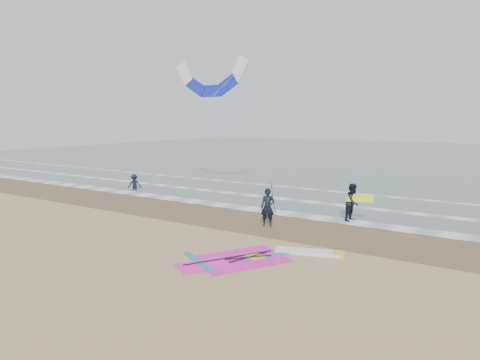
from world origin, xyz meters
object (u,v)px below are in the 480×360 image
Objects in this scene: windsurf_rig at (260,257)px; person_walking at (353,202)px; person_standing at (268,207)px; surf_kite at (211,81)px; person_wading at (134,180)px.

windsurf_rig is 2.81× the size of person_walking.
person_standing is at bearing 147.10° from person_walking.
windsurf_rig is 2.93× the size of person_standing.
surf_kite is at bearing 123.17° from person_standing.
person_wading is at bearing 98.37° from person_walking.
person_wading is 0.18× the size of surf_kite.
surf_kite is (-12.11, 4.37, 6.88)m from person_walking.
person_walking is 16.48m from person_wading.
person_standing is at bearing -50.23° from person_wading.
windsurf_rig is 4.96m from person_standing.
windsurf_rig is 18.13m from surf_kite.
surf_kite reaches higher than person_standing.
person_walking reaches higher than windsurf_rig.
person_walking is 1.28× the size of person_wading.
surf_kite reaches higher than person_wading.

